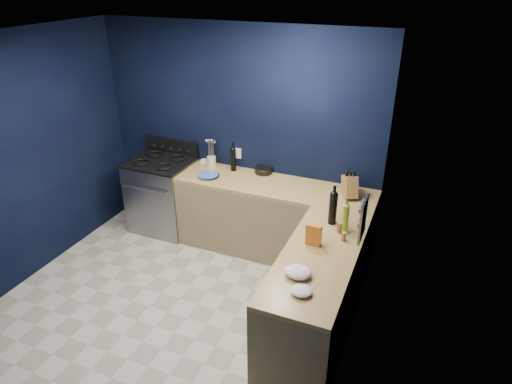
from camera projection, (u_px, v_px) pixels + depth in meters
The scene contains 28 objects.
floor at pixel (168, 313), 4.49m from camera, with size 3.50×3.50×0.02m, color #AEAA99.
ceiling at pixel (136, 43), 3.31m from camera, with size 3.50×3.50×0.02m, color silver.
wall_back at pixel (238, 136), 5.35m from camera, with size 3.50×0.02×2.60m, color black.
wall_right at pixel (355, 240), 3.30m from camera, with size 0.02×3.50×2.60m, color black.
wall_left at pixel (8, 167), 4.50m from camera, with size 0.02×3.50×2.60m, color black.
cab_back at pixel (274, 220), 5.27m from camera, with size 2.30×0.63×0.86m, color #857350.
top_back at pixel (275, 186), 5.07m from camera, with size 2.30×0.63×0.04m, color brown.
cab_right at pixel (316, 297), 4.04m from camera, with size 0.63×1.67×0.86m, color #857350.
top_right at pixel (319, 257), 3.83m from camera, with size 0.63×1.67×0.04m, color brown.
gas_range at pixel (163, 196), 5.77m from camera, with size 0.76×0.66×0.92m, color gray.
oven_door at pixel (149, 207), 5.51m from camera, with size 0.59×0.02×0.42m, color black.
cooktop at pixel (160, 162), 5.55m from camera, with size 0.76×0.66×0.03m, color black.
backguard at pixel (172, 146), 5.75m from camera, with size 0.76×0.06×0.20m, color black.
spice_panel at pixel (363, 219), 3.81m from camera, with size 0.02×0.28×0.38m, color gray.
wall_outlet at pixel (238, 153), 5.43m from camera, with size 0.09×0.02×0.13m, color white.
plate_stack at pixel (208, 176), 5.24m from camera, with size 0.24×0.24×0.03m, color #3C54A3.
ramekin at pixel (204, 161), 5.62m from camera, with size 0.10×0.10×0.04m, color white.
utensil_crock at pixel (212, 162), 5.49m from camera, with size 0.11×0.11×0.13m, color beige.
wine_bottle_back at pixel (233, 160), 5.35m from camera, with size 0.07×0.07×0.28m, color black.
lemon_basket at pixel (264, 170), 5.33m from camera, with size 0.21×0.21×0.08m, color black.
knife_block at pixel (350, 187), 4.75m from camera, with size 0.13×0.21×0.23m, color brown.
wine_bottle_right at pixel (333, 209), 4.23m from camera, with size 0.08×0.08×0.32m, color black.
oil_bottle at pixel (345, 219), 4.08m from camera, with size 0.07×0.07×0.29m, color #86AA23.
spice_jar_near at pixel (339, 227), 4.12m from camera, with size 0.05×0.05×0.11m, color olive.
spice_jar_far at pixel (344, 237), 4.00m from camera, with size 0.04×0.04×0.09m, color olive.
crouton_bag at pixel (314, 235), 3.92m from camera, with size 0.14×0.06×0.20m, color #B90B11.
towel_front at pixel (298, 272), 3.54m from camera, with size 0.22×0.19×0.08m, color white.
towel_end at pixel (301, 291), 3.36m from camera, with size 0.17×0.16×0.05m, color white.
Camera 1 is at (2.15, -2.85, 3.11)m, focal length 31.17 mm.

